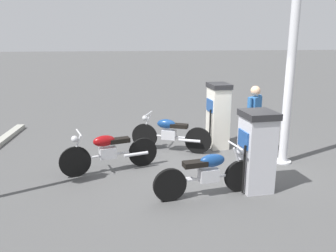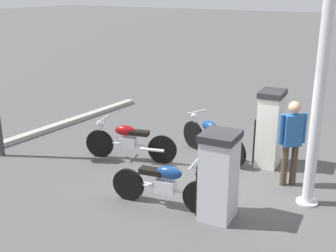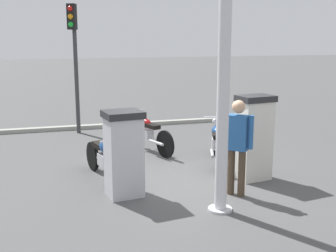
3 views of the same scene
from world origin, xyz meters
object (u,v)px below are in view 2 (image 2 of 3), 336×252
Objects in this scene: fuel_pump_far at (219,175)px; canopy_support_pole at (318,103)px; motorcycle_extra at (129,140)px; fuel_pump_near at (270,128)px; motorcycle_far_pump at (164,184)px; motorcycle_near_pump at (212,137)px; attendant_person at (292,138)px.

fuel_pump_far is 2.12m from canopy_support_pole.
fuel_pump_far is 3.12m from motorcycle_extra.
fuel_pump_near reaches higher than fuel_pump_far.
motorcycle_far_pump is 3.03m from canopy_support_pole.
motorcycle_near_pump is 1.13× the size of attendant_person.
fuel_pump_near is 0.87× the size of motorcycle_near_pump.
fuel_pump_near is 2.67m from fuel_pump_far.
attendant_person is (-0.68, 0.76, 0.14)m from fuel_pump_near.
motorcycle_far_pump is 2.34m from motorcycle_extra.
attendant_person is (-3.51, -0.61, 0.52)m from motorcycle_extra.
canopy_support_pole reaches higher than fuel_pump_far.
motorcycle_near_pump is 0.93× the size of motorcycle_extra.
fuel_pump_near is 0.43× the size of canopy_support_pole.
motorcycle_near_pump is 2.14m from attendant_person.
motorcycle_extra is at bearing 25.93° from fuel_pump_near.
motorcycle_near_pump is at bearing -16.51° from attendant_person.
motorcycle_near_pump is (1.31, 0.17, -0.40)m from fuel_pump_near.
fuel_pump_far is at bearing 117.60° from motorcycle_near_pump.
canopy_support_pole reaches higher than motorcycle_near_pump.
attendant_person is 1.21m from canopy_support_pole.
attendant_person is (-1.67, -2.06, 0.56)m from motorcycle_far_pump.
motorcycle_near_pump is 3.14m from canopy_support_pole.
motorcycle_near_pump is at bearing 7.47° from fuel_pump_near.
attendant_person is at bearing -47.64° from canopy_support_pole.
motorcycle_far_pump is 1.15× the size of attendant_person.
canopy_support_pole reaches higher than motorcycle_extra.
motorcycle_near_pump is at bearing -83.02° from motorcycle_far_pump.
fuel_pump_near is 0.81× the size of motorcycle_extra.
fuel_pump_near is at bearing -154.07° from motorcycle_extra.
canopy_support_pole is (-1.22, -1.32, 1.13)m from fuel_pump_far.
motorcycle_near_pump is 0.98× the size of motorcycle_far_pump.
canopy_support_pole is at bearing -146.17° from motorcycle_far_pump.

